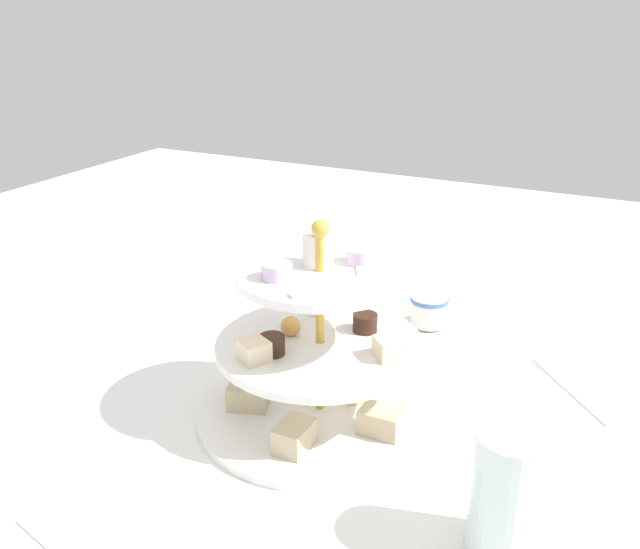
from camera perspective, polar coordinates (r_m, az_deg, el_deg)
ground_plane at (r=0.88m, az=0.00°, el=-11.22°), size 2.40×2.40×0.00m
tiered_serving_stand at (r=0.85m, az=0.01°, el=-7.04°), size 0.30×0.30×0.25m
water_glass_tall_right at (r=0.68m, az=14.90°, el=-16.73°), size 0.07×0.07×0.13m
water_glass_short_left at (r=1.11m, az=0.85°, el=-1.69°), size 0.06×0.06×0.08m
teacup_with_saucer at (r=1.10m, az=8.76°, el=-3.07°), size 0.09×0.09×0.05m
butter_knife_right at (r=0.99m, az=19.60°, el=-8.71°), size 0.14×0.12×0.00m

